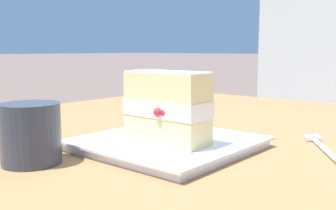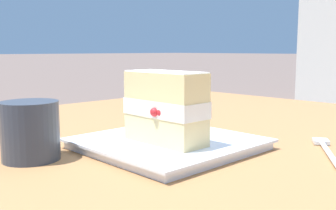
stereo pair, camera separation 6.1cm
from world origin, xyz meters
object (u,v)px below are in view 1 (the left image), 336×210
(dessert_fork, at_px, (321,146))
(cake_slice, at_px, (167,107))
(coffee_cup, at_px, (31,133))
(dessert_plate, at_px, (168,144))
(patio_table, at_px, (312,194))

(dessert_fork, bearing_deg, cake_slice, 46.51)
(coffee_cup, bearing_deg, dessert_plate, -116.33)
(patio_table, relative_size, dessert_fork, 9.85)
(patio_table, relative_size, cake_slice, 11.31)
(patio_table, bearing_deg, dessert_plate, 44.50)
(patio_table, distance_m, dessert_fork, 0.09)
(patio_table, xyz_separation_m, coffee_cup, (0.26, 0.35, 0.12))
(dessert_plate, distance_m, cake_slice, 0.07)
(patio_table, bearing_deg, cake_slice, 50.21)
(coffee_cup, bearing_deg, patio_table, -126.67)
(cake_slice, xyz_separation_m, coffee_cup, (0.10, 0.16, -0.03))
(cake_slice, relative_size, dessert_fork, 0.87)
(patio_table, bearing_deg, coffee_cup, 53.33)
(dessert_plate, relative_size, coffee_cup, 2.94)
(cake_slice, bearing_deg, patio_table, -129.79)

